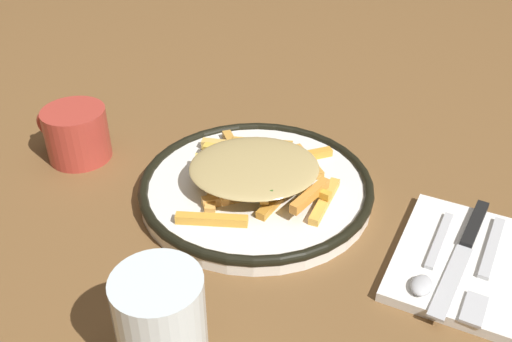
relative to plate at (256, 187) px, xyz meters
name	(u,v)px	position (x,y,z in m)	size (l,w,h in m)	color
ground_plane	(256,195)	(0.00, 0.00, -0.01)	(2.60, 2.60, 0.00)	brown
plate	(256,187)	(0.00, 0.00, 0.00)	(0.30, 0.30, 0.03)	white
fries_heap	(255,170)	(0.00, 0.00, 0.03)	(0.21, 0.22, 0.04)	orange
napkin	(460,260)	(-0.26, 0.03, -0.01)	(0.14, 0.19, 0.01)	white
fork	(486,269)	(-0.29, 0.04, 0.00)	(0.03, 0.18, 0.00)	silver
knife	(466,245)	(-0.26, 0.01, 0.00)	(0.04, 0.21, 0.01)	black
spoon	(429,266)	(-0.23, 0.06, 0.00)	(0.03, 0.15, 0.01)	silver
water_glass	(162,325)	(-0.03, 0.28, 0.04)	(0.08, 0.08, 0.11)	silver
coffee_mug	(76,134)	(0.27, 0.01, 0.02)	(0.11, 0.09, 0.08)	#B23B2F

